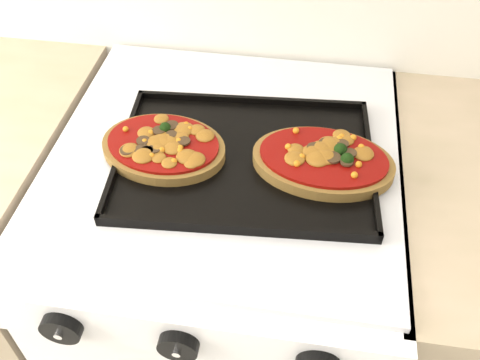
% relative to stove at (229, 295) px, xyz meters
% --- Properties ---
extents(stove, '(0.60, 0.60, 0.91)m').
position_rel_stove_xyz_m(stove, '(0.00, 0.00, 0.00)').
color(stove, white).
rests_on(stove, floor).
extents(control_panel, '(0.60, 0.02, 0.09)m').
position_rel_stove_xyz_m(control_panel, '(0.00, -0.31, 0.40)').
color(control_panel, white).
rests_on(control_panel, stove).
extents(knob_left, '(0.06, 0.02, 0.06)m').
position_rel_stove_xyz_m(knob_left, '(-0.17, -0.33, 0.40)').
color(knob_left, black).
rests_on(knob_left, control_panel).
extents(knob_center, '(0.06, 0.02, 0.06)m').
position_rel_stove_xyz_m(knob_center, '(-0.01, -0.33, 0.40)').
color(knob_center, black).
rests_on(knob_center, control_panel).
extents(baking_tray, '(0.44, 0.34, 0.02)m').
position_rel_stove_xyz_m(baking_tray, '(0.04, -0.02, 0.47)').
color(baking_tray, black).
rests_on(baking_tray, stove).
extents(pizza_left, '(0.23, 0.18, 0.03)m').
position_rel_stove_xyz_m(pizza_left, '(-0.10, -0.03, 0.48)').
color(pizza_left, brown).
rests_on(pizza_left, baking_tray).
extents(pizza_right, '(0.24, 0.17, 0.03)m').
position_rel_stove_xyz_m(pizza_right, '(0.16, -0.02, 0.48)').
color(pizza_right, brown).
rests_on(pizza_right, baking_tray).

